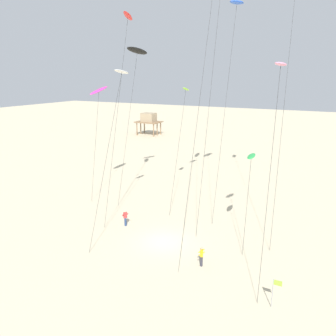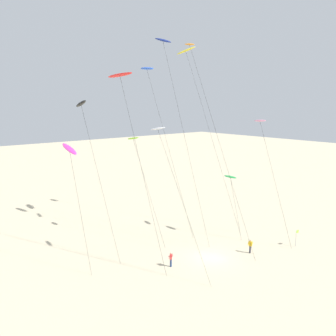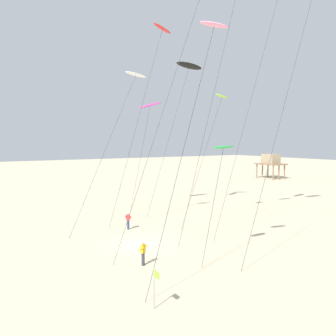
# 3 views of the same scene
# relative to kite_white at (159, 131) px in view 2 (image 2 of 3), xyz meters

# --- Properties ---
(ground_plane) EXTENTS (260.00, 260.00, 0.00)m
(ground_plane) POSITION_rel_kite_white_xyz_m (5.69, -2.38, -14.75)
(ground_plane) COLOR beige
(kite_white) EXTENTS (1.25, 8.29, 15.38)m
(kite_white) POSITION_rel_kite_white_xyz_m (0.00, 0.00, 0.00)
(kite_white) COLOR white
(kite_white) RESTS_ON ground
(kite_magenta) EXTENTS (0.91, 4.61, 13.55)m
(kite_magenta) POSITION_rel_kite_white_xyz_m (-7.29, 5.67, -1.84)
(kite_magenta) COLOR #D8339E
(kite_magenta) RESTS_ON ground
(kite_black) EXTENTS (1.80, 7.94, 18.22)m
(kite_black) POSITION_rel_kite_white_xyz_m (-3.99, 9.21, 2.75)
(kite_black) COLOR black
(kite_black) RESTS_ON ground
(kite_green) EXTENTS (0.72, 3.00, 8.34)m
(kite_green) POSITION_rel_kite_white_xyz_m (12.48, 0.71, -6.66)
(kite_green) COLOR green
(kite_green) RESTS_ON ground
(kite_blue) EXTENTS (1.74, 10.05, 22.64)m
(kite_blue) POSITION_rel_kite_white_xyz_m (7.29, 11.61, 7.40)
(kite_blue) COLOR blue
(kite_blue) RESTS_ON ground
(kite_lime) EXTENTS (1.14, 6.55, 13.54)m
(kite_lime) POSITION_rel_kite_white_xyz_m (2.76, 8.60, -1.78)
(kite_lime) COLOR #8CD833
(kite_lime) RESTS_ON ground
(kite_navy) EXTENTS (1.58, 9.23, 26.02)m
(kite_navy) POSITION_rel_kite_white_xyz_m (6.96, 7.67, 10.39)
(kite_navy) COLOR navy
(kite_navy) RESTS_ON ground
(kite_orange) EXTENTS (1.79, 11.03, 24.90)m
(kite_orange) POSITION_rel_kite_white_xyz_m (7.80, 3.44, 9.11)
(kite_orange) COLOR orange
(kite_orange) RESTS_ON ground
(kite_yellow) EXTENTS (2.21, 11.51, 25.78)m
(kite_yellow) POSITION_rel_kite_white_xyz_m (13.40, 10.34, 10.05)
(kite_yellow) COLOR yellow
(kite_yellow) RESTS_ON ground
(kite_red) EXTENTS (1.90, 8.22, 20.96)m
(kite_red) POSITION_rel_kite_white_xyz_m (-1.85, 4.17, 5.59)
(kite_red) COLOR red
(kite_red) RESTS_ON ground
(kite_pink) EXTENTS (1.09, 6.04, 15.65)m
(kite_pink) POSITION_rel_kite_white_xyz_m (14.65, -2.02, 0.45)
(kite_pink) COLOR pink
(kite_pink) RESTS_ON ground
(kite_flyer_nearest) EXTENTS (0.68, 0.70, 1.67)m
(kite_flyer_nearest) POSITION_rel_kite_white_xyz_m (10.27, -4.49, -13.86)
(kite_flyer_nearest) COLOR #33333D
(kite_flyer_nearest) RESTS_ON ground
(kite_flyer_middle) EXTENTS (0.72, 0.72, 1.67)m
(kite_flyer_middle) POSITION_rel_kite_white_xyz_m (0.69, -1.15, -13.86)
(kite_flyer_middle) COLOR navy
(kite_flyer_middle) RESTS_ON ground
(marker_flag) EXTENTS (0.56, 0.05, 2.10)m
(marker_flag) POSITION_rel_kite_white_xyz_m (16.34, -6.93, -13.26)
(marker_flag) COLOR gray
(marker_flag) RESTS_ON ground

